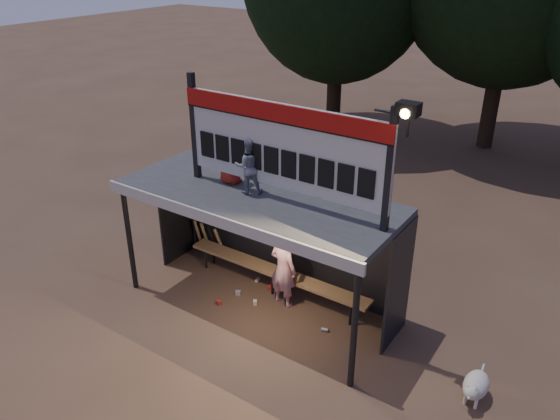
{
  "coord_description": "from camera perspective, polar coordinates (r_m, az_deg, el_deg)",
  "views": [
    {
      "loc": [
        5.09,
        -6.82,
        6.2
      ],
      "look_at": [
        0.2,
        0.4,
        1.9
      ],
      "focal_mm": 35.0,
      "sensor_mm": 36.0,
      "label": 1
    }
  ],
  "objects": [
    {
      "name": "child_a",
      "position": [
        9.21,
        -3.28,
        4.61
      ],
      "size": [
        0.6,
        0.59,
        0.98
      ],
      "primitive_type": "imported",
      "rotation": [
        0.0,
        0.0,
        3.81
      ],
      "color": "gray",
      "rests_on": "dugout_shelter"
    },
    {
      "name": "litter",
      "position": [
        10.69,
        -1.84,
        -8.98
      ],
      "size": [
        2.2,
        1.36,
        0.08
      ],
      "color": "#B42C1E",
      "rests_on": "ground"
    },
    {
      "name": "ground",
      "position": [
        10.53,
        -2.15,
        -9.85
      ],
      "size": [
        80.0,
        80.0,
        0.0
      ],
      "primitive_type": "plane",
      "color": "#503728",
      "rests_on": "ground"
    },
    {
      "name": "child_b",
      "position": [
        9.63,
        -5.2,
        5.83
      ],
      "size": [
        0.54,
        0.36,
        1.07
      ],
      "primitive_type": "imported",
      "rotation": [
        0.0,
        0.0,
        3.1
      ],
      "color": "#A42219",
      "rests_on": "dugout_shelter"
    },
    {
      "name": "bats",
      "position": [
        11.87,
        -7.38,
        -3.09
      ],
      "size": [
        0.67,
        0.35,
        0.84
      ],
      "color": "#977146",
      "rests_on": "ground"
    },
    {
      "name": "player",
      "position": [
        10.12,
        0.33,
        -6.19
      ],
      "size": [
        0.6,
        0.42,
        1.55
      ],
      "primitive_type": "imported",
      "rotation": [
        0.0,
        0.0,
        3.04
      ],
      "color": "white",
      "rests_on": "ground"
    },
    {
      "name": "bench",
      "position": [
        10.65,
        -0.44,
        -6.53
      ],
      "size": [
        4.0,
        0.35,
        0.48
      ],
      "color": "#976F47",
      "rests_on": "ground"
    },
    {
      "name": "dugout_shelter",
      "position": [
        9.73,
        -1.49,
        -0.33
      ],
      "size": [
        5.1,
        2.08,
        2.32
      ],
      "color": "#3C3C3F",
      "rests_on": "ground"
    },
    {
      "name": "scoreboard_assembly",
      "position": [
        8.67,
        0.45,
        6.88
      ],
      "size": [
        4.1,
        0.27,
        1.99
      ],
      "color": "black",
      "rests_on": "dugout_shelter"
    },
    {
      "name": "dog",
      "position": [
        8.98,
        19.73,
        -16.93
      ],
      "size": [
        0.36,
        0.81,
        0.49
      ],
      "color": "beige",
      "rests_on": "ground"
    }
  ]
}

